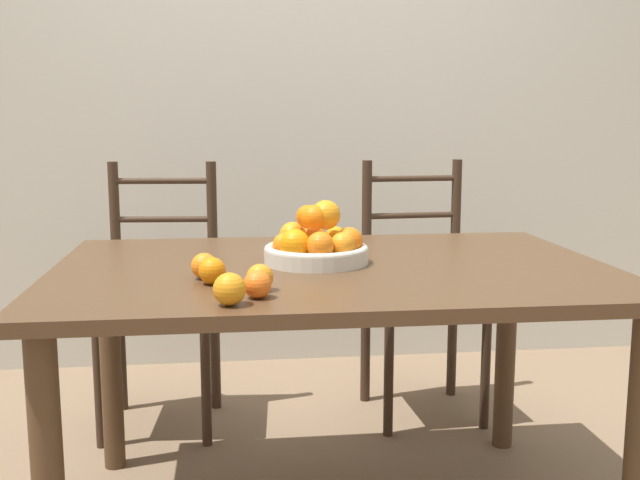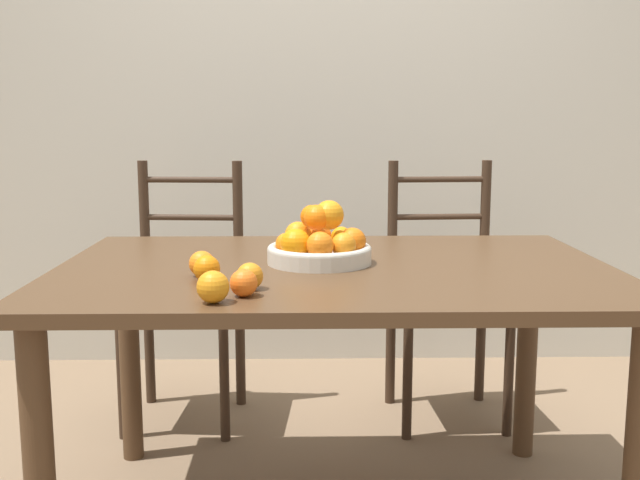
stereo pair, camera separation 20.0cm
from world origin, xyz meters
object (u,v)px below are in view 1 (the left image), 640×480
orange_loose_2 (212,271)px  chair_left (161,302)px  orange_loose_3 (257,284)px  orange_loose_4 (230,289)px  fruit_bowl (316,245)px  orange_loose_0 (204,266)px  chair_right (421,294)px  orange_loose_1 (260,277)px

orange_loose_2 → chair_left: 1.09m
orange_loose_2 → orange_loose_3: bearing=-56.6°
orange_loose_4 → chair_left: 1.31m
fruit_bowl → orange_loose_0: bearing=-150.8°
orange_loose_2 → chair_right: (0.79, 1.02, -0.32)m
chair_right → orange_loose_4: bearing=-124.7°
orange_loose_1 → chair_left: 1.20m
orange_loose_1 → chair_left: bearing=107.0°
fruit_bowl → orange_loose_4: 0.52m
orange_loose_0 → orange_loose_1: size_ratio=1.03×
orange_loose_0 → orange_loose_3: size_ratio=1.04×
orange_loose_2 → orange_loose_3: (0.10, -0.16, -0.00)m
orange_loose_4 → chair_left: chair_left is taller
orange_loose_3 → chair_left: 1.27m
orange_loose_3 → orange_loose_4: (-0.06, -0.06, 0.00)m
orange_loose_1 → orange_loose_0: bearing=131.4°
orange_loose_0 → orange_loose_4: orange_loose_4 is taller
orange_loose_4 → orange_loose_0: bearing=102.5°
orange_loose_0 → chair_left: chair_left is taller
orange_loose_3 → chair_left: bearing=105.6°
orange_loose_2 → orange_loose_4: size_ratio=0.93×
orange_loose_2 → chair_right: 1.33m
orange_loose_2 → orange_loose_3: orange_loose_2 is taller
orange_loose_3 → orange_loose_4: size_ratio=0.88×
orange_loose_4 → chair_left: bearing=102.1°
orange_loose_1 → orange_loose_3: same height
orange_loose_1 → orange_loose_4: bearing=-118.2°
orange_loose_3 → orange_loose_2: bearing=123.4°
fruit_bowl → orange_loose_0: fruit_bowl is taller
fruit_bowl → orange_loose_3: size_ratio=4.59×
chair_left → chair_right: 1.02m
fruit_bowl → chair_left: 0.99m
chair_right → fruit_bowl: bearing=-126.6°
orange_loose_1 → orange_loose_4: size_ratio=0.89×
fruit_bowl → orange_loose_2: fruit_bowl is taller
orange_loose_2 → chair_left: bearing=102.4°
orange_loose_1 → orange_loose_3: bearing=-96.8°
orange_loose_0 → orange_loose_3: orange_loose_0 is taller
orange_loose_3 → chair_right: 1.40m
fruit_bowl → orange_loose_1: bearing=-117.9°
orange_loose_1 → orange_loose_2: bearing=143.2°
orange_loose_1 → orange_loose_4: orange_loose_4 is taller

